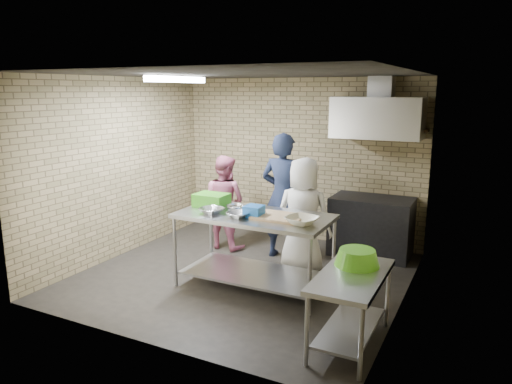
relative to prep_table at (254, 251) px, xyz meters
The scene contains 26 objects.
floor 0.62m from the prep_table, 139.80° to the left, with size 4.20×4.20×0.00m, color black.
ceiling 2.25m from the prep_table, 139.80° to the left, with size 4.20×4.20×0.00m, color black.
back_wall 2.43m from the prep_table, 97.58° to the left, with size 4.20×0.06×2.70m, color tan.
front_wall 1.97m from the prep_table, 99.75° to the right, with size 4.20×0.06×2.70m, color tan.
left_wall 2.56m from the prep_table, behind, with size 0.06×4.00×2.70m, color tan.
right_wall 2.01m from the prep_table, ahead, with size 0.06×4.00×2.70m, color tan.
prep_table is the anchor object (origin of this frame).
side_counter 1.73m from the prep_table, 29.43° to the right, with size 0.60×1.20×0.75m, color silver.
stove 2.17m from the prep_table, 61.12° to the left, with size 1.20×0.70×0.90m, color black.
range_hood 2.74m from the prep_table, 61.75° to the left, with size 1.30×0.60×0.60m, color silver.
hood_duct 3.13m from the prep_table, 63.48° to the left, with size 0.35×0.30×0.30m, color #A5A8AD.
wall_shelf 2.91m from the prep_table, 57.80° to the left, with size 0.80×0.20×0.04m, color #3F2B19.
fluorescent_fixture 2.53m from the prep_table, 168.96° to the left, with size 0.10×1.25×0.08m, color white.
green_crate 0.91m from the prep_table, behind, with size 0.43×0.32×0.17m, color green.
blue_tub 0.57m from the prep_table, 63.43° to the right, with size 0.22×0.22×0.14m, color blue.
cutting_board 0.61m from the prep_table, ahead, with size 0.59×0.45×0.03m, color tan.
mixing_bowl_a 0.75m from the prep_table, 158.20° to the right, with size 0.30×0.30×0.07m, color silver.
mixing_bowl_b 0.60m from the prep_table, behind, with size 0.23×0.23×0.07m, color silver.
mixing_bowl_c 0.57m from the prep_table, 114.44° to the right, with size 0.28×0.28×0.07m, color #B4B8BC.
ceramic_bowl 0.89m from the prep_table, 12.09° to the right, with size 0.37×0.37×0.09m, color beige.
green_basin 1.63m from the prep_table, 21.95° to the right, with size 0.46×0.46×0.17m, color #59C626, non-canonical shape.
bottle_red 2.86m from the prep_table, 62.84° to the left, with size 0.07×0.07×0.18m, color #B22619.
bottle_green 3.03m from the prep_table, 55.02° to the left, with size 0.06×0.06×0.15m, color green.
man_navy 1.28m from the prep_table, 95.87° to the left, with size 0.69×0.45×1.90m, color #141733.
woman_pink 1.69m from the prep_table, 133.44° to the left, with size 0.73×0.57×1.50m, color #CF6D90.
woman_white 0.91m from the prep_table, 64.38° to the left, with size 0.79×0.51×1.62m, color white.
Camera 1 is at (2.91, -5.39, 2.50)m, focal length 33.28 mm.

